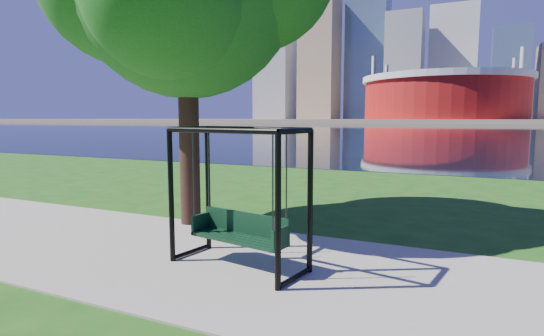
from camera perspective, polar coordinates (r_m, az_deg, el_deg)
The scene contains 7 objects.
ground at distance 6.93m, azimuth 2.07°, elevation -12.38°, with size 900.00×900.00×0.00m, color #1E5114.
path at distance 6.49m, azimuth 0.32°, elevation -13.57°, with size 120.00×4.00×0.03m, color #9E937F.
river at distance 108.10m, azimuth 23.54°, elevation 4.90°, with size 900.00×180.00×0.02m, color black.
far_bank at distance 312.06m, azimuth 24.46°, elevation 5.81°, with size 900.00×228.00×2.00m, color #937F60.
stadium at distance 241.66m, azimuth 22.08°, elevation 9.00°, with size 83.00×83.00×32.00m.
skyline at distance 327.24m, azimuth 24.02°, elevation 11.97°, with size 392.00×66.00×96.50m.
swing at distance 6.39m, azimuth -4.45°, elevation -4.42°, with size 2.21×1.26×2.14m.
Camera 1 is at (2.52, -6.04, 2.26)m, focal length 28.00 mm.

